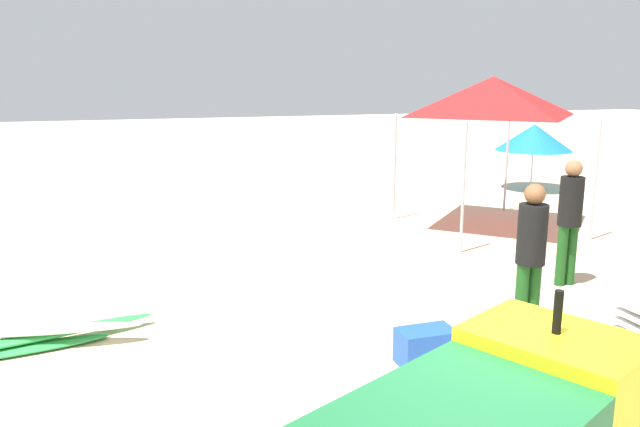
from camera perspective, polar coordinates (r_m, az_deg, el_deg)
The scene contains 7 objects.
ground at distance 5.84m, azimuth 14.86°, elevation -17.63°, with size 80.00×80.00×0.00m, color beige.
surfboard_pile at distance 7.57m, azimuth -24.98°, elevation -10.24°, with size 2.54×0.83×0.24m.
lifeguard_near_left at distance 9.33m, azimuth 21.63°, elevation -0.01°, with size 0.32×0.32×1.77m.
lifeguard_near_center at distance 7.34m, azimuth 18.50°, elevation -3.11°, with size 0.32×0.32×1.74m.
popup_canopy at distance 12.23m, azimuth 15.31°, elevation 10.16°, with size 2.69×2.69×2.87m.
beach_umbrella_left at distance 16.99m, azimuth 18.76°, elevation 6.52°, with size 1.91×1.91×1.68m.
cooler_box at distance 6.65m, azimuth 9.52°, elevation -11.76°, with size 0.58×0.34×0.37m, color blue.
Camera 1 is at (-2.89, -4.18, 2.88)m, focal length 35.45 mm.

